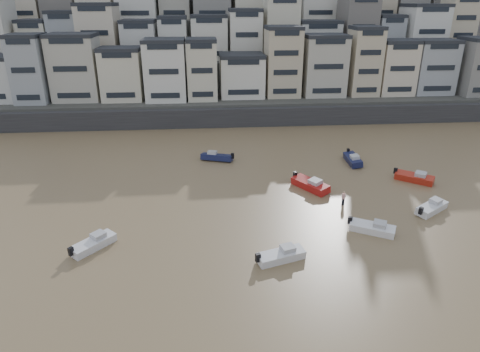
{
  "coord_description": "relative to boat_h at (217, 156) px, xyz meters",
  "views": [
    {
      "loc": [
        3.59,
        -14.45,
        22.5
      ],
      "look_at": [
        7.39,
        30.0,
        4.0
      ],
      "focal_mm": 32.0,
      "sensor_mm": 36.0,
      "label": 1
    }
  ],
  "objects": [
    {
      "name": "harbor_wall",
      "position": [
        4.73,
        18.93,
        1.04
      ],
      "size": [
        140.0,
        3.0,
        3.5
      ],
      "primitive_type": "cube",
      "color": "#38383A",
      "rests_on": "ground"
    },
    {
      "name": "hillside",
      "position": [
        9.47,
        58.77,
        12.3
      ],
      "size": [
        141.04,
        66.0,
        50.0
      ],
      "color": "#4C4C47",
      "rests_on": "ground"
    },
    {
      "name": "boat_h",
      "position": [
        0.0,
        0.0,
        0.0
      ],
      "size": [
        5.44,
        3.27,
        1.41
      ],
      "primitive_type": null,
      "rotation": [
        0.0,
        0.0,
        2.81
      ],
      "color": "#141940",
      "rests_on": "ground"
    },
    {
      "name": "boat_g",
      "position": [
        25.89,
        -10.36,
        0.02
      ],
      "size": [
        5.24,
        4.67,
        1.45
      ],
      "primitive_type": null,
      "rotation": [
        0.0,
        0.0,
        -0.67
      ],
      "color": "#A82314",
      "rests_on": "ground"
    },
    {
      "name": "boat_j",
      "position": [
        -12.85,
        -23.64,
        -0.02
      ],
      "size": [
        4.54,
        4.91,
        1.38
      ],
      "primitive_type": null,
      "rotation": [
        0.0,
        0.0,
        0.86
      ],
      "color": "white",
      "rests_on": "ground"
    },
    {
      "name": "boat_a",
      "position": [
        4.98,
        -27.25,
        -0.02
      ],
      "size": [
        5.26,
        3.1,
        1.36
      ],
      "primitive_type": null,
      "rotation": [
        0.0,
        0.0,
        0.31
      ],
      "color": "silver",
      "rests_on": "ground"
    },
    {
      "name": "boat_d",
      "position": [
        23.81,
        -18.99,
        -0.01
      ],
      "size": [
        5.19,
        4.26,
        1.4
      ],
      "primitive_type": null,
      "rotation": [
        0.0,
        0.0,
        0.59
      ],
      "color": "silver",
      "rests_on": "ground"
    },
    {
      "name": "boat_e",
      "position": [
        11.51,
        -11.57,
        0.1
      ],
      "size": [
        4.78,
        6.0,
        1.61
      ],
      "primitive_type": null,
      "rotation": [
        0.0,
        0.0,
        -1.01
      ],
      "color": "#AB1715",
      "rests_on": "ground"
    },
    {
      "name": "boat_b",
      "position": [
        15.32,
        -23.0,
        -0.03
      ],
      "size": [
        5.1,
        3.88,
        1.35
      ],
      "primitive_type": null,
      "rotation": [
        0.0,
        0.0,
        -0.52
      ],
      "color": "white",
      "rests_on": "ground"
    },
    {
      "name": "boat_i",
      "position": [
        19.99,
        -2.9,
        0.03
      ],
      "size": [
        1.95,
        5.47,
        1.48
      ],
      "primitive_type": null,
      "rotation": [
        0.0,
        0.0,
        -1.6
      ],
      "color": "#14193E",
      "rests_on": "ground"
    },
    {
      "name": "person_pink",
      "position": [
        14.31,
        -16.39,
        0.16
      ],
      "size": [
        0.44,
        0.44,
        1.74
      ],
      "primitive_type": null,
      "color": "#E4A5A1",
      "rests_on": "ground"
    }
  ]
}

